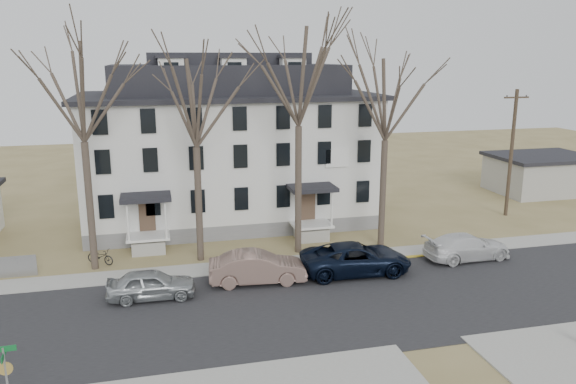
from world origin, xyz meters
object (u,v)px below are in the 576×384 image
object	(u,v)px
tree_mid_left	(195,97)
car_navy	(356,259)
tree_mid_right	(387,94)
car_tan	(257,268)
car_silver	(151,285)
tree_far_left	(79,85)
car_white	(467,247)
utility_pole_far	(511,152)
bicycle_left	(100,257)
tree_center	(299,69)
street_sign	(6,374)
boarding_house	(230,148)

from	to	relation	value
tree_mid_left	car_navy	world-z (taller)	tree_mid_left
tree_mid_right	car_tan	bearing A→B (deg)	-154.14
tree_mid_left	car_silver	size ratio (longest dim) A/B	2.93
tree_far_left	car_tan	size ratio (longest dim) A/B	2.67
car_navy	car_white	size ratio (longest dim) A/B	1.16
tree_mid_right	utility_pole_far	xyz separation A→B (m)	(12.00, 4.20, -4.70)
car_navy	bicycle_left	size ratio (longest dim) A/B	3.50
tree_far_left	utility_pole_far	size ratio (longest dim) A/B	1.44
tree_mid_left	car_tan	world-z (taller)	tree_mid_left
tree_center	car_tan	bearing A→B (deg)	-128.07
tree_mid_left	utility_pole_far	distance (m)	24.33
tree_mid_left	car_silver	world-z (taller)	tree_mid_left
tree_far_left	car_tan	bearing A→B (deg)	-26.47
tree_mid_right	car_navy	xyz separation A→B (m)	(-3.29, -4.25, -8.75)
car_tan	street_sign	distance (m)	14.01
tree_center	street_sign	world-z (taller)	tree_center
car_tan	car_navy	xyz separation A→B (m)	(5.58, 0.04, 0.00)
tree_center	street_sign	xyz separation A→B (m)	(-13.43, -13.99, -9.25)
boarding_house	car_navy	xyz separation A→B (m)	(5.21, -12.41, -4.53)
tree_far_left	street_sign	xyz separation A→B (m)	(-1.43, -13.99, -8.51)
boarding_house	tree_far_left	xyz separation A→B (m)	(-9.00, -8.15, 4.96)
tree_mid_left	car_white	bearing A→B (deg)	-13.50
car_silver	car_navy	size ratio (longest dim) A/B	0.71
tree_far_left	car_silver	bearing A→B (deg)	-58.04
boarding_house	tree_center	world-z (taller)	tree_center
tree_mid_right	car_white	size ratio (longest dim) A/B	2.42
tree_far_left	bicycle_left	size ratio (longest dim) A/B	7.85
utility_pole_far	bicycle_left	world-z (taller)	utility_pole_far
bicycle_left	street_sign	size ratio (longest dim) A/B	0.62
tree_mid_right	car_tan	distance (m)	13.18
car_white	utility_pole_far	bearing A→B (deg)	-48.72
car_tan	car_white	xyz separation A→B (m)	(12.78, 0.60, -0.08)
car_silver	boarding_house	bearing A→B (deg)	-22.43
boarding_house	car_silver	xyz separation A→B (m)	(-5.87, -13.18, -4.64)
street_sign	boarding_house	bearing A→B (deg)	61.48
car_silver	street_sign	size ratio (longest dim) A/B	1.55
tree_far_left	car_white	world-z (taller)	tree_far_left
car_silver	tree_far_left	bearing A→B (deg)	33.53
tree_mid_left	car_navy	size ratio (longest dim) A/B	2.08
car_white	bicycle_left	size ratio (longest dim) A/B	3.01
car_navy	car_white	bearing A→B (deg)	-83.19
tree_far_left	tree_center	world-z (taller)	tree_center
car_tan	tree_mid_left	bearing A→B (deg)	36.61
car_navy	street_sign	world-z (taller)	street_sign
utility_pole_far	street_sign	world-z (taller)	utility_pole_far
car_tan	street_sign	xyz separation A→B (m)	(-10.07, -9.69, 0.99)
car_tan	tree_center	bearing A→B (deg)	-32.96
boarding_house	tree_mid_right	xyz separation A→B (m)	(8.50, -8.15, 4.22)
boarding_house	street_sign	size ratio (longest dim) A/B	7.42
boarding_house	car_navy	bearing A→B (deg)	-67.23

